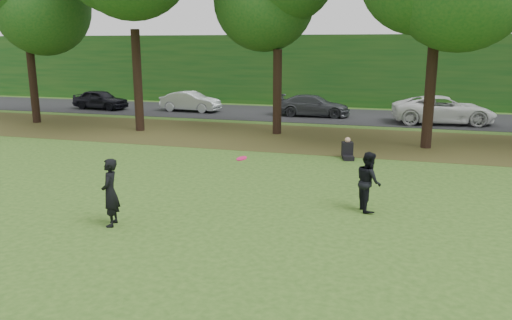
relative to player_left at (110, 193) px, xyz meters
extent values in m
plane|color=#2D5219|center=(3.83, -0.23, -0.84)|extent=(120.00, 120.00, 0.00)
cube|color=#4E371C|center=(3.83, 12.77, -0.84)|extent=(60.00, 7.00, 0.01)
cube|color=black|center=(3.83, 20.77, -0.83)|extent=(70.00, 7.00, 0.02)
cube|color=#154A18|center=(3.83, 26.77, 1.66)|extent=(70.00, 3.00, 5.00)
imported|color=black|center=(0.00, 0.00, 0.00)|extent=(0.57, 0.71, 1.69)
imported|color=black|center=(5.98, 2.92, -0.04)|extent=(0.85, 0.95, 1.61)
imported|color=black|center=(-12.99, 19.52, -0.17)|extent=(3.98, 1.91, 1.31)
imported|color=#B6BABE|center=(-6.62, 20.13, -0.17)|extent=(4.05, 1.63, 1.31)
imported|color=#404348|center=(1.54, 20.21, -0.18)|extent=(4.47, 1.88, 1.29)
imported|color=white|center=(9.00, 19.32, -0.06)|extent=(5.79, 3.23, 1.53)
cylinder|color=#DF125C|center=(2.91, 1.45, 0.72)|extent=(0.30, 0.30, 0.11)
cube|color=black|center=(4.86, 8.86, -0.76)|extent=(0.53, 0.64, 0.16)
cube|color=black|center=(4.78, 9.13, -0.48)|extent=(0.49, 0.44, 0.56)
sphere|color=tan|center=(4.78, 9.13, -0.12)|extent=(0.22, 0.22, 0.22)
cylinder|color=black|center=(-13.17, 13.37, 1.30)|extent=(0.44, 0.44, 4.28)
cylinder|color=black|center=(-6.17, 12.57, 1.70)|extent=(0.44, 0.44, 5.08)
cylinder|color=black|center=(0.83, 13.67, 1.21)|extent=(0.44, 0.44, 4.12)
cylinder|color=black|center=(7.83, 12.07, 1.47)|extent=(0.44, 0.44, 4.62)
camera|label=1|loc=(6.65, -10.20, 3.54)|focal=35.00mm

